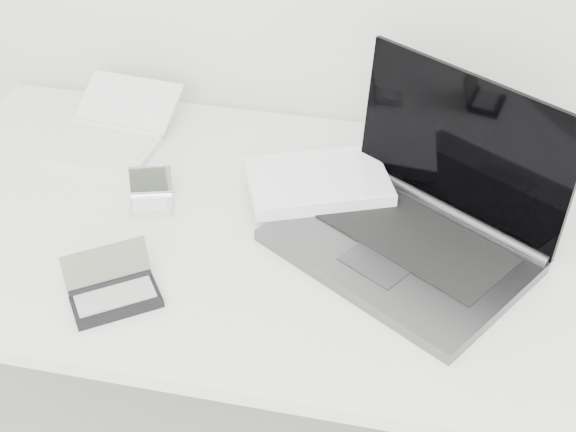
% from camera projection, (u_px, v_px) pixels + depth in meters
% --- Properties ---
extents(desk, '(1.60, 0.80, 0.73)m').
position_uv_depth(desk, '(308.00, 249.00, 1.54)').
color(desk, white).
rests_on(desk, ground).
extents(laptop_large, '(0.62, 0.52, 0.30)m').
position_uv_depth(laptop_large, '(394.00, 211.00, 1.47)').
color(laptop_large, '#56595B').
rests_on(laptop_large, desk).
extents(netbook_open_white, '(0.25, 0.30, 0.08)m').
position_uv_depth(netbook_open_white, '(109.00, 136.00, 1.73)').
color(netbook_open_white, white).
rests_on(netbook_open_white, desk).
extents(pda_silver, '(0.10, 0.10, 0.07)m').
position_uv_depth(pda_silver, '(151.00, 199.00, 1.56)').
color(pda_silver, silver).
rests_on(pda_silver, desk).
extents(palmtop_charcoal, '(0.18, 0.17, 0.08)m').
position_uv_depth(palmtop_charcoal, '(114.00, 292.00, 1.35)').
color(palmtop_charcoal, black).
rests_on(palmtop_charcoal, desk).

